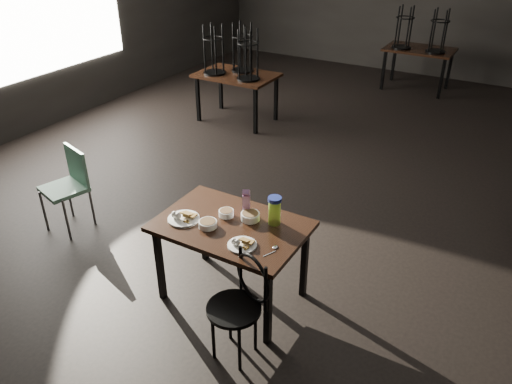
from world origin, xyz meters
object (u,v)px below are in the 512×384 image
Objects in this scene: juice_carton at (246,203)px; water_bottle at (275,210)px; main_table at (231,232)px; bentwood_chair at (241,300)px; school_chair at (69,182)px.

water_bottle reaches higher than juice_carton.
main_table is 5.16× the size of juice_carton.
water_bottle is at bearing 121.11° from bentwood_chair.
water_bottle is 0.77m from bentwood_chair.
main_table is at bearing 151.87° from bentwood_chair.
juice_carton reaches higher than main_table.
school_chair is (-2.44, 0.60, 0.02)m from bentwood_chair.
bentwood_chair is at bearing 2.28° from school_chair.
water_bottle is at bearing -1.40° from juice_carton.
bentwood_chair reaches higher than main_table.
juice_carton reaches higher than bentwood_chair.
school_chair is (-2.35, -0.07, -0.35)m from water_bottle.
main_table is at bearing 12.84° from school_chair.
school_chair is (-2.08, -0.07, -0.34)m from juice_carton.
school_chair is at bearing -178.34° from water_bottle.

